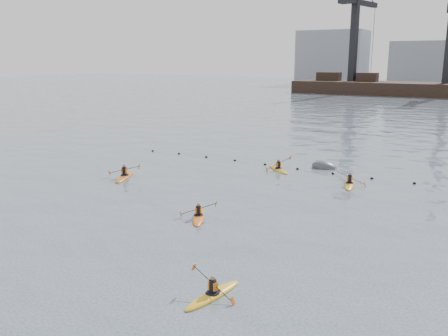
{
  "coord_description": "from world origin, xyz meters",
  "views": [
    {
      "loc": [
        11.69,
        -13.08,
        8.83
      ],
      "look_at": [
        -1.37,
        9.4,
        2.8
      ],
      "focal_mm": 38.0,
      "sensor_mm": 36.0,
      "label": 1
    }
  ],
  "objects": [
    {
      "name": "barge_pier",
      "position": [
        -0.22,
        110.0,
        1.89
      ],
      "size": [
        72.0,
        19.3,
        29.5
      ],
      "color": "black",
      "rests_on": "ground"
    },
    {
      "name": "kayaker_3",
      "position": [
        3.04,
        19.63,
        0.1
      ],
      "size": [
        2.28,
        3.4,
        1.29
      ],
      "rotation": [
        0.0,
        0.0,
        0.23
      ],
      "color": "orange",
      "rests_on": "ground"
    },
    {
      "name": "kayaker_5",
      "position": [
        -3.22,
        21.34,
        0.1
      ],
      "size": [
        2.88,
        2.64,
        1.26
      ],
      "rotation": [
        0.0,
        0.0,
        0.85
      ],
      "color": "gold",
      "rests_on": "ground"
    },
    {
      "name": "mooring_buoy",
      "position": [
        -0.22,
        23.99,
        0.0
      ],
      "size": [
        2.61,
        1.81,
        1.53
      ],
      "primitive_type": "ellipsoid",
      "rotation": [
        0.0,
        0.21,
        0.24
      ],
      "color": "#3A3D3F",
      "rests_on": "ground"
    },
    {
      "name": "ground",
      "position": [
        0.0,
        0.0,
        0.0
      ],
      "size": [
        400.0,
        400.0,
        0.0
      ],
      "primitive_type": "plane",
      "color": "#35444D",
      "rests_on": "ground"
    },
    {
      "name": "kayaker_2",
      "position": [
        -12.34,
        13.25,
        0.11
      ],
      "size": [
        2.33,
        3.64,
        1.24
      ],
      "rotation": [
        0.0,
        0.0,
        0.42
      ],
      "color": "#C05912",
      "rests_on": "ground"
    },
    {
      "name": "kayaker_1",
      "position": [
        3.07,
        0.92,
        0.09
      ],
      "size": [
        2.11,
        3.1,
        1.2
      ],
      "rotation": [
        0.0,
        0.0,
        -0.16
      ],
      "color": "gold",
      "rests_on": "ground"
    },
    {
      "name": "float_line",
      "position": [
        -0.5,
        22.53,
        0.03
      ],
      "size": [
        33.24,
        0.73,
        0.24
      ],
      "color": "black",
      "rests_on": "ground"
    },
    {
      "name": "kayaker_0",
      "position": [
        -2.39,
        8.28,
        0.1
      ],
      "size": [
        2.12,
        3.04,
        1.13
      ],
      "rotation": [
        0.0,
        0.0,
        0.52
      ],
      "color": "orange",
      "rests_on": "ground"
    }
  ]
}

